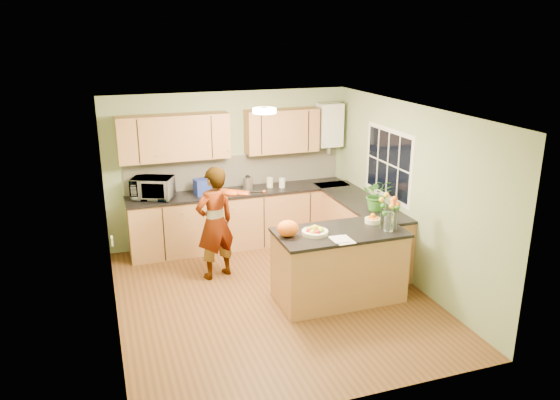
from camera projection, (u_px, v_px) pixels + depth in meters
name	position (u px, v px, depth m)	size (l,w,h in m)	color
floor	(273.00, 297.00, 7.32)	(4.50, 4.50, 0.00)	#583619
ceiling	(272.00, 111.00, 6.57)	(4.00, 4.50, 0.02)	silver
wall_back	(230.00, 168.00, 8.97)	(4.00, 0.02, 2.50)	#98B07E
wall_front	(350.00, 284.00, 4.92)	(4.00, 0.02, 2.50)	#98B07E
wall_left	(109.00, 227.00, 6.33)	(0.02, 4.50, 2.50)	#98B07E
wall_right	(409.00, 194.00, 7.56)	(0.02, 4.50, 2.50)	#98B07E
back_counter	(241.00, 218.00, 8.97)	(3.64, 0.62, 0.94)	#A46F41
right_counter	(359.00, 229.00, 8.47)	(0.62, 2.24, 0.94)	#A46F41
splashback	(236.00, 171.00, 9.01)	(3.60, 0.02, 0.52)	beige
upper_cabinets	(220.00, 135.00, 8.58)	(3.20, 0.34, 0.70)	#A46F41
boiler	(329.00, 125.00, 9.16)	(0.40, 0.30, 0.86)	white
window_right	(388.00, 164.00, 8.01)	(0.01, 1.30, 1.05)	white
light_switch	(112.00, 241.00, 5.77)	(0.02, 0.09, 0.09)	white
ceiling_lamp	(264.00, 111.00, 6.85)	(0.30, 0.30, 0.07)	#FFEABF
peninsula_island	(339.00, 265.00, 7.16)	(1.67, 0.85, 0.96)	#A46F41
fruit_dish	(315.00, 231.00, 6.90)	(0.33, 0.33, 0.12)	#EFE7BF
orange_bowl	(373.00, 219.00, 7.31)	(0.21, 0.21, 0.13)	#EFE7BF
flower_vase	(390.00, 204.00, 6.93)	(0.29, 0.29, 0.54)	silver
orange_bag	(288.00, 228.00, 6.81)	(0.28, 0.23, 0.21)	orange
papers	(343.00, 240.00, 6.72)	(0.22, 0.30, 0.01)	white
violinist	(215.00, 223.00, 7.70)	(0.60, 0.39, 1.64)	tan
violin	(232.00, 193.00, 7.42)	(0.63, 0.25, 0.13)	#581C05
microwave	(153.00, 188.00, 8.37)	(0.60, 0.41, 0.33)	white
blue_box	(205.00, 187.00, 8.60)	(0.31, 0.23, 0.25)	navy
kettle	(248.00, 183.00, 8.81)	(0.16, 0.16, 0.30)	silver
jar_cream	(270.00, 182.00, 8.99)	(0.11, 0.11, 0.16)	#EFE7BF
jar_white	(282.00, 183.00, 8.97)	(0.10, 0.10, 0.16)	white
potted_plant	(377.00, 195.00, 7.81)	(0.42, 0.37, 0.47)	#327326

